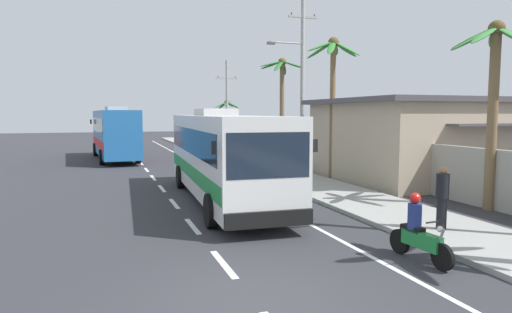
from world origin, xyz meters
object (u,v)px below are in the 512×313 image
at_px(coach_bus_foreground, 223,153).
at_px(pedestrian_midwalk, 442,196).
at_px(utility_pole_far, 227,104).
at_px(utility_pole_mid, 301,80).
at_px(palm_nearest, 494,81).
at_px(motorcycle_beside_bus, 418,233).
at_px(palm_fourth, 227,112).
at_px(palm_second, 282,89).
at_px(motorcycle_trailing, 213,162).
at_px(roadside_building, 469,138).
at_px(pedestrian_far_walk, 281,153).
at_px(coach_bus_far_lane, 115,132).
at_px(palm_farthest, 333,79).

distance_m(coach_bus_foreground, pedestrian_midwalk, 8.29).
bearing_deg(coach_bus_foreground, utility_pole_far, 74.37).
xyz_separation_m(utility_pole_mid, palm_nearest, (1.74, -12.23, -0.84)).
xyz_separation_m(motorcycle_beside_bus, palm_fourth, (5.72, 37.81, 2.94)).
bearing_deg(motorcycle_beside_bus, palm_second, 76.45).
relative_size(motorcycle_beside_bus, palm_second, 0.27).
bearing_deg(palm_fourth, pedestrian_midwalk, -95.59).
xyz_separation_m(motorcycle_beside_bus, palm_nearest, (6.05, 3.86, 3.90)).
height_order(motorcycle_trailing, roadside_building, roadside_building).
distance_m(pedestrian_far_walk, roadside_building, 10.56).
relative_size(pedestrian_midwalk, utility_pole_mid, 0.18).
height_order(coach_bus_far_lane, utility_pole_mid, utility_pole_mid).
height_order(motorcycle_trailing, palm_fourth, palm_fourth).
bearing_deg(utility_pole_mid, pedestrian_midwalk, -98.43).
height_order(coach_bus_far_lane, palm_second, palm_second).
bearing_deg(coach_bus_far_lane, pedestrian_far_walk, -45.33).
distance_m(palm_nearest, palm_farthest, 9.08).
distance_m(coach_bus_far_lane, utility_pole_mid, 15.00).
height_order(coach_bus_foreground, coach_bus_far_lane, coach_bus_far_lane).
distance_m(motorcycle_trailing, utility_pole_mid, 7.07).
relative_size(motorcycle_beside_bus, motorcycle_trailing, 1.00).
height_order(pedestrian_far_walk, palm_fourth, palm_fourth).
bearing_deg(palm_fourth, coach_bus_far_lane, -135.89).
bearing_deg(coach_bus_foreground, motorcycle_beside_bus, -74.26).
bearing_deg(palm_second, utility_pole_mid, -98.57).
bearing_deg(palm_fourth, palm_nearest, -89.44).
bearing_deg(motorcycle_beside_bus, palm_fourth, 81.40).
distance_m(coach_bus_far_lane, palm_second, 12.69).
height_order(palm_farthest, roadside_building, palm_farthest).
relative_size(coach_bus_far_lane, utility_pole_mid, 1.07).
bearing_deg(pedestrian_far_walk, coach_bus_far_lane, 165.78).
relative_size(pedestrian_midwalk, palm_farthest, 0.24).
relative_size(motorcycle_trailing, palm_fourth, 0.40).
bearing_deg(pedestrian_midwalk, coach_bus_foreground, 68.81).
xyz_separation_m(palm_fourth, palm_farthest, (-1.11, -25.01, 1.61)).
xyz_separation_m(coach_bus_far_lane, motorcycle_beside_bus, (5.93, -26.52, -1.38)).
distance_m(coach_bus_far_lane, palm_farthest, 17.59).
xyz_separation_m(coach_bus_far_lane, palm_nearest, (11.98, -22.66, 2.52)).
distance_m(coach_bus_foreground, utility_pole_far, 24.36).
xyz_separation_m(utility_pole_mid, palm_fourth, (1.41, 21.72, -1.80)).
distance_m(pedestrian_far_walk, palm_nearest, 13.91).
height_order(pedestrian_far_walk, palm_nearest, palm_nearest).
bearing_deg(pedestrian_far_walk, roadside_building, -3.19).
height_order(palm_second, palm_farthest, palm_farthest).
bearing_deg(utility_pole_mid, coach_bus_far_lane, 134.49).
height_order(pedestrian_midwalk, pedestrian_far_walk, pedestrian_midwalk).
bearing_deg(roadside_building, palm_fourth, 103.45).
relative_size(coach_bus_foreground, utility_pole_far, 1.45).
bearing_deg(palm_nearest, pedestrian_midwalk, -151.47).
xyz_separation_m(pedestrian_midwalk, palm_second, (2.85, 19.15, 3.99)).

